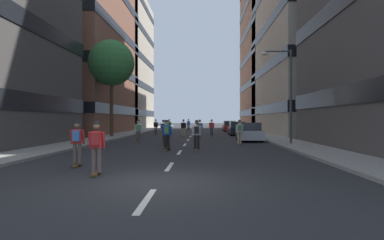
{
  "coord_description": "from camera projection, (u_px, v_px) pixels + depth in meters",
  "views": [
    {
      "loc": [
        1.29,
        -8.99,
        1.86
      ],
      "look_at": [
        0.0,
        27.53,
        1.69
      ],
      "focal_mm": 29.12,
      "sensor_mm": 36.0,
      "label": 1
    }
  ],
  "objects": [
    {
      "name": "parked_car_mid",
      "position": [
        229.0,
        127.0,
        45.24
      ],
      "size": [
        1.82,
        4.4,
        1.52
      ],
      "color": "maroon",
      "rests_on": "ground_plane"
    },
    {
      "name": "skater_3",
      "position": [
        212.0,
        127.0,
        32.51
      ],
      "size": [
        0.56,
        0.92,
        1.78
      ],
      "color": "brown",
      "rests_on": "ground_plane"
    },
    {
      "name": "skater_0",
      "position": [
        77.0,
        140.0,
        12.04
      ],
      "size": [
        0.56,
        0.92,
        1.78
      ],
      "color": "brown",
      "rests_on": "ground_plane"
    },
    {
      "name": "skater_10",
      "position": [
        156.0,
        126.0,
        36.23
      ],
      "size": [
        0.55,
        0.92,
        1.78
      ],
      "color": "brown",
      "rests_on": "ground_plane"
    },
    {
      "name": "skater_12",
      "position": [
        138.0,
        130.0,
        23.62
      ],
      "size": [
        0.57,
        0.92,
        1.78
      ],
      "color": "brown",
      "rests_on": "ground_plane"
    },
    {
      "name": "skater_5",
      "position": [
        183.0,
        127.0,
        31.31
      ],
      "size": [
        0.56,
        0.92,
        1.78
      ],
      "color": "brown",
      "rests_on": "ground_plane"
    },
    {
      "name": "skater_2",
      "position": [
        167.0,
        133.0,
        18.18
      ],
      "size": [
        0.54,
        0.91,
        1.78
      ],
      "color": "brown",
      "rests_on": "ground_plane"
    },
    {
      "name": "sidewalk_right",
      "position": [
        251.0,
        132.0,
        41.43
      ],
      "size": [
        2.72,
        79.89,
        0.14
      ],
      "primitive_type": "cube",
      "color": "gray",
      "rests_on": "ground_plane"
    },
    {
      "name": "building_left_far",
      "position": [
        109.0,
        63.0,
        56.34
      ],
      "size": [
        13.62,
        18.04,
        23.7
      ],
      "color": "#BCB29E",
      "rests_on": "ground_plane"
    },
    {
      "name": "skater_7",
      "position": [
        96.0,
        144.0,
        10.18
      ],
      "size": [
        0.55,
        0.92,
        1.78
      ],
      "color": "brown",
      "rests_on": "ground_plane"
    },
    {
      "name": "skater_4",
      "position": [
        188.0,
        124.0,
        47.96
      ],
      "size": [
        0.55,
        0.91,
        1.78
      ],
      "color": "brown",
      "rests_on": "ground_plane"
    },
    {
      "name": "sidewalk_left",
      "position": [
        137.0,
        132.0,
        41.97
      ],
      "size": [
        2.72,
        79.89,
        0.14
      ],
      "primitive_type": "cube",
      "color": "gray",
      "rests_on": "ground_plane"
    },
    {
      "name": "lane_markings",
      "position": [
        193.0,
        133.0,
        39.52
      ],
      "size": [
        0.16,
        67.2,
        0.01
      ],
      "color": "silver",
      "rests_on": "ground_plane"
    },
    {
      "name": "streetlamp_right",
      "position": [
        285.0,
        86.0,
        21.64
      ],
      "size": [
        2.13,
        0.3,
        6.5
      ],
      "color": "#3F3F44",
      "rests_on": "sidewalk_right"
    },
    {
      "name": "skater_6",
      "position": [
        197.0,
        133.0,
        17.99
      ],
      "size": [
        0.53,
        0.9,
        1.78
      ],
      "color": "brown",
      "rests_on": "ground_plane"
    },
    {
      "name": "skater_8",
      "position": [
        166.0,
        132.0,
        19.66
      ],
      "size": [
        0.56,
        0.92,
        1.78
      ],
      "color": "brown",
      "rests_on": "ground_plane"
    },
    {
      "name": "skater_13",
      "position": [
        163.0,
        128.0,
        26.31
      ],
      "size": [
        0.54,
        0.91,
        1.78
      ],
      "color": "brown",
      "rests_on": "ground_plane"
    },
    {
      "name": "skater_11",
      "position": [
        169.0,
        125.0,
        42.0
      ],
      "size": [
        0.56,
        0.92,
        1.78
      ],
      "color": "brown",
      "rests_on": "ground_plane"
    },
    {
      "name": "parked_car_far",
      "position": [
        237.0,
        129.0,
        34.77
      ],
      "size": [
        1.82,
        4.4,
        1.52
      ],
      "color": "black",
      "rests_on": "ground_plane"
    },
    {
      "name": "skater_1",
      "position": [
        200.0,
        128.0,
        28.71
      ],
      "size": [
        0.55,
        0.91,
        1.78
      ],
      "color": "brown",
      "rests_on": "ground_plane"
    },
    {
      "name": "parked_car_near",
      "position": [
        249.0,
        133.0,
        25.72
      ],
      "size": [
        1.82,
        4.4,
        1.52
      ],
      "color": "#B2B7BF",
      "rests_on": "ground_plane"
    },
    {
      "name": "street_tree_near",
      "position": [
        111.0,
        63.0,
        30.43
      ],
      "size": [
        4.47,
        4.47,
        9.4
      ],
      "color": "#4C3823",
      "rests_on": "sidewalk_left"
    },
    {
      "name": "building_right_far",
      "position": [
        285.0,
        48.0,
        55.22
      ],
      "size": [
        13.62,
        19.27,
        28.69
      ],
      "color": "#9E6B51",
      "rests_on": "ground_plane"
    },
    {
      "name": "skater_9",
      "position": [
        240.0,
        130.0,
        22.01
      ],
      "size": [
        0.54,
        0.91,
        1.78
      ],
      "color": "brown",
      "rests_on": "ground_plane"
    },
    {
      "name": "ground_plane",
      "position": [
        192.0,
        134.0,
        38.07
      ],
      "size": [
        174.32,
        174.32,
        0.0
      ],
      "primitive_type": "plane",
      "color": "#28282B"
    }
  ]
}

